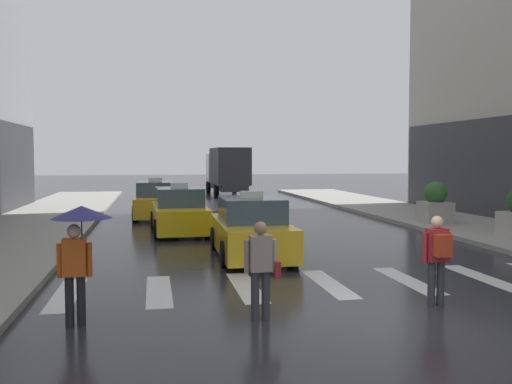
{
  "coord_description": "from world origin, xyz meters",
  "views": [
    {
      "loc": [
        -3.69,
        -8.48,
        2.71
      ],
      "look_at": [
        -0.68,
        8.0,
        1.68
      ],
      "focal_mm": 39.58,
      "sensor_mm": 36.0,
      "label": 1
    }
  ],
  "objects_px": {
    "box_truck": "(227,169)",
    "pedestrian_with_backpack": "(438,253)",
    "taxi_second": "(179,213)",
    "pedestrian_with_umbrella": "(79,232)",
    "taxi_third": "(155,202)",
    "taxi_lead": "(251,230)",
    "pedestrian_with_handbag": "(261,264)",
    "planter_mid_block": "(435,204)"
  },
  "relations": [
    {
      "from": "box_truck",
      "to": "planter_mid_block",
      "type": "relative_size",
      "value": 4.74
    },
    {
      "from": "box_truck",
      "to": "pedestrian_with_umbrella",
      "type": "xyz_separation_m",
      "value": [
        -6.35,
        -30.25,
        -0.34
      ]
    },
    {
      "from": "taxi_second",
      "to": "pedestrian_with_umbrella",
      "type": "xyz_separation_m",
      "value": [
        -2.09,
        -11.05,
        0.79
      ]
    },
    {
      "from": "taxi_third",
      "to": "box_truck",
      "type": "bearing_deg",
      "value": 70.03
    },
    {
      "from": "taxi_third",
      "to": "planter_mid_block",
      "type": "xyz_separation_m",
      "value": [
        10.92,
        -4.92,
        0.15
      ]
    },
    {
      "from": "box_truck",
      "to": "pedestrian_with_backpack",
      "type": "distance_m",
      "value": 30.17
    },
    {
      "from": "box_truck",
      "to": "pedestrian_with_backpack",
      "type": "height_order",
      "value": "box_truck"
    },
    {
      "from": "pedestrian_with_backpack",
      "to": "taxi_third",
      "type": "bearing_deg",
      "value": 107.09
    },
    {
      "from": "pedestrian_with_umbrella",
      "to": "planter_mid_block",
      "type": "relative_size",
      "value": 1.21
    },
    {
      "from": "pedestrian_with_umbrella",
      "to": "pedestrian_with_backpack",
      "type": "height_order",
      "value": "pedestrian_with_umbrella"
    },
    {
      "from": "box_truck",
      "to": "pedestrian_with_backpack",
      "type": "xyz_separation_m",
      "value": [
        -0.11,
        -30.16,
        -0.88
      ]
    },
    {
      "from": "pedestrian_with_umbrella",
      "to": "planter_mid_block",
      "type": "bearing_deg",
      "value": 42.94
    },
    {
      "from": "taxi_lead",
      "to": "pedestrian_with_backpack",
      "type": "distance_m",
      "value": 6.15
    },
    {
      "from": "planter_mid_block",
      "to": "taxi_second",
      "type": "bearing_deg",
      "value": -178.35
    },
    {
      "from": "taxi_second",
      "to": "pedestrian_with_umbrella",
      "type": "distance_m",
      "value": 11.27
    },
    {
      "from": "taxi_lead",
      "to": "taxi_third",
      "type": "distance_m",
      "value": 10.84
    },
    {
      "from": "pedestrian_with_umbrella",
      "to": "pedestrian_with_handbag",
      "type": "bearing_deg",
      "value": -3.45
    },
    {
      "from": "box_truck",
      "to": "pedestrian_with_umbrella",
      "type": "relative_size",
      "value": 3.91
    },
    {
      "from": "taxi_lead",
      "to": "pedestrian_with_handbag",
      "type": "xyz_separation_m",
      "value": [
        -0.85,
        -5.89,
        0.21
      ]
    },
    {
      "from": "box_truck",
      "to": "planter_mid_block",
      "type": "height_order",
      "value": "box_truck"
    },
    {
      "from": "planter_mid_block",
      "to": "taxi_lead",
      "type": "bearing_deg",
      "value": -146.24
    },
    {
      "from": "taxi_third",
      "to": "planter_mid_block",
      "type": "height_order",
      "value": "taxi_third"
    },
    {
      "from": "taxi_lead",
      "to": "taxi_third",
      "type": "relative_size",
      "value": 1.0
    },
    {
      "from": "taxi_second",
      "to": "taxi_third",
      "type": "distance_m",
      "value": 5.28
    },
    {
      "from": "pedestrian_with_backpack",
      "to": "pedestrian_with_handbag",
      "type": "bearing_deg",
      "value": -175.36
    },
    {
      "from": "pedestrian_with_handbag",
      "to": "pedestrian_with_umbrella",
      "type": "bearing_deg",
      "value": 176.55
    },
    {
      "from": "taxi_third",
      "to": "pedestrian_with_umbrella",
      "type": "height_order",
      "value": "pedestrian_with_umbrella"
    },
    {
      "from": "taxi_lead",
      "to": "pedestrian_with_handbag",
      "type": "bearing_deg",
      "value": -98.21
    },
    {
      "from": "taxi_second",
      "to": "pedestrian_with_umbrella",
      "type": "relative_size",
      "value": 2.37
    },
    {
      "from": "taxi_second",
      "to": "pedestrian_with_handbag",
      "type": "xyz_separation_m",
      "value": [
        0.84,
        -11.22,
        0.21
      ]
    },
    {
      "from": "taxi_second",
      "to": "pedestrian_with_backpack",
      "type": "distance_m",
      "value": 11.72
    },
    {
      "from": "taxi_second",
      "to": "taxi_third",
      "type": "xyz_separation_m",
      "value": [
        -0.82,
        5.22,
        0.0
      ]
    },
    {
      "from": "taxi_lead",
      "to": "box_truck",
      "type": "bearing_deg",
      "value": 84.01
    },
    {
      "from": "taxi_lead",
      "to": "pedestrian_with_backpack",
      "type": "bearing_deg",
      "value": -66.35
    },
    {
      "from": "pedestrian_with_backpack",
      "to": "planter_mid_block",
      "type": "xyz_separation_m",
      "value": [
        5.95,
        11.25,
        -0.1
      ]
    },
    {
      "from": "pedestrian_with_backpack",
      "to": "box_truck",
      "type": "bearing_deg",
      "value": 89.79
    },
    {
      "from": "taxi_third",
      "to": "pedestrian_with_umbrella",
      "type": "distance_m",
      "value": 16.33
    },
    {
      "from": "box_truck",
      "to": "pedestrian_with_backpack",
      "type": "relative_size",
      "value": 4.6
    },
    {
      "from": "pedestrian_with_umbrella",
      "to": "pedestrian_with_backpack",
      "type": "relative_size",
      "value": 1.18
    },
    {
      "from": "taxi_third",
      "to": "taxi_lead",
      "type": "bearing_deg",
      "value": -76.61
    },
    {
      "from": "taxi_lead",
      "to": "planter_mid_block",
      "type": "xyz_separation_m",
      "value": [
        8.41,
        5.62,
        0.15
      ]
    },
    {
      "from": "taxi_lead",
      "to": "planter_mid_block",
      "type": "distance_m",
      "value": 10.11
    }
  ]
}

